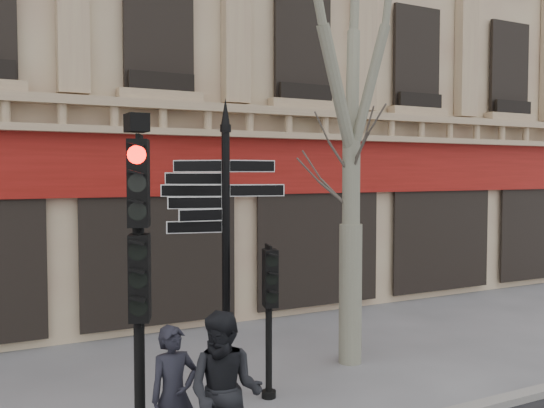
{
  "coord_description": "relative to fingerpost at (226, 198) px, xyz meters",
  "views": [
    {
      "loc": [
        -3.95,
        -7.55,
        3.45
      ],
      "look_at": [
        0.4,
        0.6,
        2.97
      ],
      "focal_mm": 40.0,
      "sensor_mm": 36.0,
      "label": 1
    }
  ],
  "objects": [
    {
      "name": "pedestrian_b",
      "position": [
        -0.96,
        -2.14,
        -2.14
      ],
      "size": [
        1.15,
        1.12,
        1.87
      ],
      "primitive_type": "imported",
      "rotation": [
        0.0,
        0.0,
        -0.69
      ],
      "color": "black",
      "rests_on": "ground"
    },
    {
      "name": "pedestrian_a",
      "position": [
        -1.42,
        -1.69,
        -2.24
      ],
      "size": [
        0.64,
        0.45,
        1.66
      ],
      "primitive_type": "imported",
      "rotation": [
        0.0,
        0.0,
        0.09
      ],
      "color": "black",
      "rests_on": "ground"
    },
    {
      "name": "fingerpost",
      "position": [
        0.0,
        0.0,
        0.0
      ],
      "size": [
        2.52,
        2.52,
        4.58
      ],
      "rotation": [
        0.0,
        0.0,
        -0.41
      ],
      "color": "black",
      "rests_on": "ground"
    },
    {
      "name": "traffic_signal_main",
      "position": [
        -1.72,
        -1.3,
        -0.45
      ],
      "size": [
        0.55,
        0.47,
        4.15
      ],
      "rotation": [
        0.0,
        0.0,
        -0.39
      ],
      "color": "black",
      "rests_on": "ground"
    },
    {
      "name": "traffic_signal_secondary",
      "position": [
        0.56,
        -0.33,
        -1.47
      ],
      "size": [
        0.45,
        0.37,
        2.29
      ],
      "rotation": [
        0.0,
        0.0,
        -0.28
      ],
      "color": "black",
      "rests_on": "ground"
    }
  ]
}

